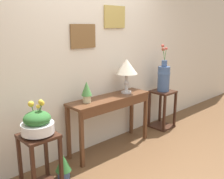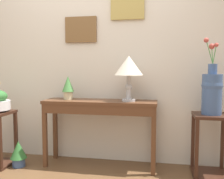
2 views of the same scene
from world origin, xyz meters
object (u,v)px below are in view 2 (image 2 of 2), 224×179
at_px(potted_plant_on_console, 68,87).
at_px(potted_plant_floor, 19,153).
at_px(console_table, 100,111).
at_px(table_lamp, 129,67).
at_px(pedestal_stand_right, 210,145).
at_px(flower_vase_tall_right, 212,90).

xyz_separation_m(potted_plant_on_console, potted_plant_floor, (-0.52, -0.21, -0.75)).
relative_size(console_table, table_lamp, 2.56).
bearing_deg(table_lamp, pedestal_stand_right, -2.43).
distance_m(console_table, potted_plant_on_console, 0.47).
relative_size(table_lamp, potted_plant_floor, 1.67).
distance_m(potted_plant_on_console, pedestal_stand_right, 1.67).
height_order(potted_plant_on_console, flower_vase_tall_right, flower_vase_tall_right).
xyz_separation_m(console_table, pedestal_stand_right, (1.18, -0.01, -0.32)).
distance_m(potted_plant_on_console, potted_plant_floor, 0.94).
bearing_deg(potted_plant_floor, table_lamp, 8.89).
bearing_deg(pedestal_stand_right, potted_plant_floor, -175.73).
height_order(pedestal_stand_right, potted_plant_floor, pedestal_stand_right).
xyz_separation_m(table_lamp, flower_vase_tall_right, (0.86, -0.04, -0.23)).
bearing_deg(flower_vase_tall_right, potted_plant_on_console, 177.90).
bearing_deg(pedestal_stand_right, flower_vase_tall_right, 148.10).
bearing_deg(table_lamp, console_table, -176.03).
height_order(console_table, flower_vase_tall_right, flower_vase_tall_right).
relative_size(console_table, potted_plant_on_console, 4.68).
relative_size(pedestal_stand_right, flower_vase_tall_right, 0.83).
bearing_deg(console_table, pedestal_stand_right, -0.68).
distance_m(console_table, table_lamp, 0.58).
relative_size(console_table, flower_vase_tall_right, 1.63).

